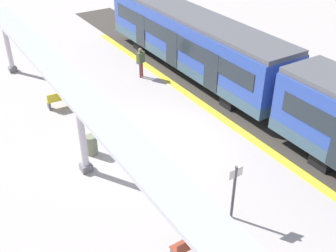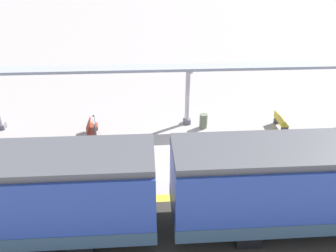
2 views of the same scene
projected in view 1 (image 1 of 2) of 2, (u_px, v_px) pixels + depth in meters
name	position (u px, v px, depth m)	size (l,w,h in m)	color
ground_plane	(161.00, 145.00, 17.96)	(176.00, 176.00, 0.00)	#AAA09D
tactile_edge_strip	(226.00, 121.00, 19.61)	(0.47, 28.25, 0.01)	gold
trackbed	(255.00, 111.00, 20.44)	(3.20, 40.25, 0.01)	#38332D
train_near_carriage	(191.00, 41.00, 23.53)	(2.65, 14.52, 3.48)	#28439C
canopy_pillar_nearest	(7.00, 43.00, 23.49)	(1.10, 0.44, 3.50)	slate
canopy_pillar_second	(82.00, 133.00, 15.49)	(1.10, 0.44, 3.50)	slate
canopy_beam	(76.00, 91.00, 14.51)	(1.20, 23.21, 0.16)	#A8AAB2
bench_near_end	(194.00, 243.00, 12.68)	(1.51, 0.46, 0.86)	brown
bench_mid_platform	(62.00, 99.00, 20.61)	(1.52, 0.51, 0.86)	gold
trash_bin	(92.00, 145.00, 17.16)	(0.48, 0.48, 0.88)	#6D755A
platform_info_sign	(234.00, 188.00, 13.52)	(0.56, 0.10, 2.20)	#4C4C51
passenger_waiting_near_edge	(141.00, 59.00, 23.21)	(0.56, 0.41, 1.76)	brown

